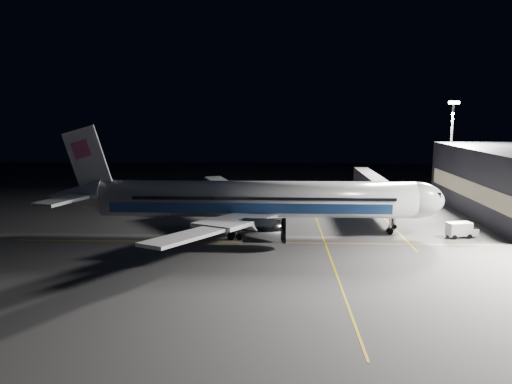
{
  "coord_description": "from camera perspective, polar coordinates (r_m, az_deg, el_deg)",
  "views": [
    {
      "loc": [
        2.85,
        -75.5,
        19.06
      ],
      "look_at": [
        -0.25,
        2.34,
        6.0
      ],
      "focal_mm": 35.0,
      "sensor_mm": 36.0,
      "label": 1
    }
  ],
  "objects": [
    {
      "name": "floodlight_mast_north",
      "position": [
        113.92,
        21.41,
        5.5
      ],
      "size": [
        2.4,
        0.68,
        20.7
      ],
      "color": "#59595E",
      "rests_on": "ground"
    },
    {
      "name": "guide_line_side",
      "position": [
        89.67,
        14.58,
        -3.06
      ],
      "size": [
        0.25,
        40.0,
        0.01
      ],
      "primitive_type": "cube",
      "color": "gold",
      "rests_on": "ground"
    },
    {
      "name": "jet_bridge",
      "position": [
        96.59,
        13.69,
        0.62
      ],
      "size": [
        3.6,
        34.4,
        6.3
      ],
      "color": "#B2B2B7",
      "rests_on": "ground"
    },
    {
      "name": "safety_cone_a",
      "position": [
        91.24,
        1.46,
        -2.37
      ],
      "size": [
        0.36,
        0.36,
        0.54
      ],
      "primitive_type": "cone",
      "color": "#DA4209",
      "rests_on": "ground"
    },
    {
      "name": "baggage_tug",
      "position": [
        97.21,
        1.52,
        -1.37
      ],
      "size": [
        2.17,
        1.77,
        1.52
      ],
      "rotation": [
        0.0,
        0.0,
        0.05
      ],
      "color": "black",
      "rests_on": "ground"
    },
    {
      "name": "service_truck",
      "position": [
        80.67,
        22.44,
        -3.98
      ],
      "size": [
        4.82,
        2.77,
        2.32
      ],
      "rotation": [
        0.0,
        0.0,
        0.22
      ],
      "color": "silver",
      "rests_on": "ground"
    },
    {
      "name": "safety_cone_b",
      "position": [
        82.18,
        -1.34,
        -3.68
      ],
      "size": [
        0.4,
        0.4,
        0.6
      ],
      "primitive_type": "cone",
      "color": "#DA4209",
      "rests_on": "ground"
    },
    {
      "name": "guide_line_cross",
      "position": [
        72.12,
        -0.07,
        -5.8
      ],
      "size": [
        70.0,
        0.25,
        0.01
      ],
      "primitive_type": "cube",
      "color": "gold",
      "rests_on": "ground"
    },
    {
      "name": "ground",
      "position": [
        77.92,
        0.11,
        -4.64
      ],
      "size": [
        200.0,
        200.0,
        0.0
      ],
      "primitive_type": "plane",
      "color": "#4C4C4F",
      "rests_on": "ground"
    },
    {
      "name": "airliner",
      "position": [
        76.87,
        -0.69,
        -0.9
      ],
      "size": [
        61.48,
        54.22,
        16.64
      ],
      "color": "silver",
      "rests_on": "ground"
    },
    {
      "name": "guide_line_main",
      "position": [
        78.19,
        7.48,
        -4.67
      ],
      "size": [
        0.25,
        80.0,
        0.01
      ],
      "primitive_type": "cube",
      "color": "gold",
      "rests_on": "ground"
    },
    {
      "name": "safety_cone_c",
      "position": [
        88.91,
        0.69,
        -2.65
      ],
      "size": [
        0.43,
        0.43,
        0.64
      ],
      "primitive_type": "cone",
      "color": "#DA4209",
      "rests_on": "ground"
    }
  ]
}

